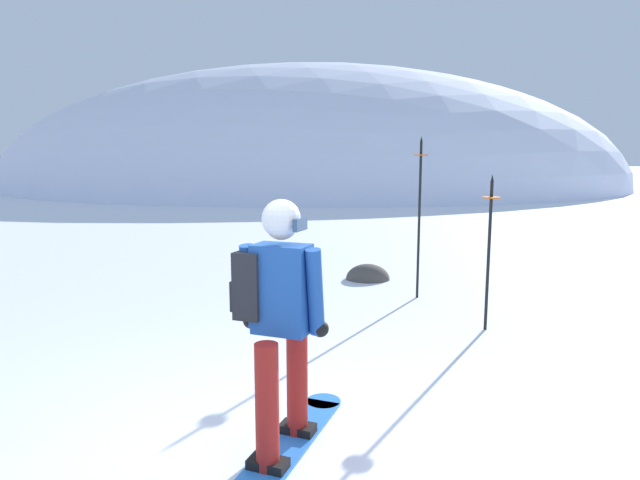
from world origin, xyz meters
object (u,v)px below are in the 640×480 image
object	(u,v)px
snowboarder_main	(278,321)
piste_marker_far	(419,208)
piste_marker_near	(489,242)
rock_dark	(368,279)

from	to	relation	value
snowboarder_main	piste_marker_far	bearing A→B (deg)	73.66
snowboarder_main	piste_marker_near	size ratio (longest dim) A/B	1.00
snowboarder_main	piste_marker_near	xyz separation A→B (m)	(1.92, 2.84, 0.11)
piste_marker_far	rock_dark	bearing A→B (deg)	123.06
piste_marker_near	piste_marker_far	size ratio (longest dim) A/B	0.79
snowboarder_main	piste_marker_far	world-z (taller)	piste_marker_far
snowboarder_main	piste_marker_near	world-z (taller)	piste_marker_near
piste_marker_near	rock_dark	bearing A→B (deg)	119.23
piste_marker_near	piste_marker_far	xyz separation A→B (m)	(-0.68, 1.39, 0.26)
piste_marker_far	snowboarder_main	bearing A→B (deg)	-106.34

